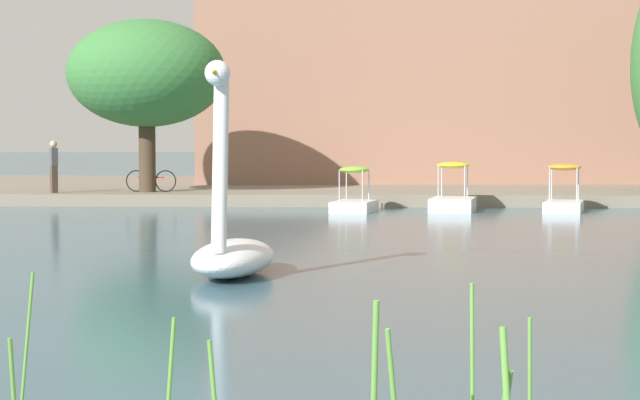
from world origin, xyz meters
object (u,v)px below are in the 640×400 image
Objects in this scene: pedal_boat_orange at (564,198)px; person_on_path at (54,165)px; bicycle_parked at (151,181)px; parked_van at (630,159)px; tree_broadleaf_right at (146,74)px; pedal_boat_lime at (354,198)px; pedal_boat_yellow at (453,197)px; swan_boat at (232,246)px.

person_on_path reaches higher than pedal_boat_orange.
parked_van reaches higher than bicycle_parked.
person_on_path is (-15.88, 2.81, 0.90)m from pedal_boat_orange.
bicycle_parked is at bearing 40.11° from tree_broadleaf_right.
pedal_boat_orange is at bearing 0.94° from pedal_boat_lime.
parked_van is (21.26, 10.11, 0.05)m from person_on_path.
parked_van is at bearing 67.40° from pedal_boat_orange.
pedal_boat_lime is at bearing -16.53° from person_on_path.
bicycle_parked is (3.00, 0.83, -0.56)m from person_on_path.
pedal_boat_lime is at bearing -179.06° from pedal_boat_orange.
parked_van is at bearing 55.91° from pedal_boat_yellow.
swan_boat is 1.82× the size of bicycle_parked.
bicycle_parked is at bearing 160.82° from pedal_boat_yellow.
pedal_boat_yellow is at bearing -19.18° from bicycle_parked.
pedal_boat_orange is at bearing -4.80° from pedal_boat_yellow.
tree_broadleaf_right is (-9.79, 3.29, 3.87)m from pedal_boat_yellow.
pedal_boat_orange is (7.81, 14.25, -0.06)m from swan_boat.
person_on_path is at bearing 168.69° from pedal_boat_yellow.
swan_boat is at bearing -74.18° from bicycle_parked.
pedal_boat_lime is at bearing -172.78° from pedal_boat_yellow.
pedal_boat_orange is 1.27× the size of person_on_path.
tree_broadleaf_right is 3.87× the size of person_on_path.
pedal_boat_lime is at bearing -28.84° from bicycle_parked.
pedal_boat_orange is 0.33× the size of tree_broadleaf_right.
person_on_path is (-2.91, -0.75, -2.97)m from tree_broadleaf_right.
pedal_boat_lime is at bearing -27.96° from tree_broadleaf_right.
person_on_path is at bearing 169.97° from pedal_boat_orange.
tree_broadleaf_right is 4.22m from person_on_path.
pedal_boat_orange is at bearing -112.60° from parked_van.
pedal_boat_yellow is 10.27m from bicycle_parked.
swan_boat is 18.90m from person_on_path.
person_on_path is 0.99× the size of bicycle_parked.
swan_boat reaches higher than pedal_boat_lime.
pedal_boat_yellow is 12.98m from person_on_path.
parked_van reaches higher than pedal_boat_orange.
swan_boat is at bearing -115.89° from parked_van.
pedal_boat_yellow is at bearing 175.20° from pedal_boat_orange.
person_on_path is (-9.80, 2.91, 0.89)m from pedal_boat_lime.
bicycle_parked is at bearing 15.47° from person_on_path.
parked_van is (11.46, 13.02, 0.94)m from pedal_boat_lime.
tree_broadleaf_right reaches higher than pedal_boat_lime.
swan_boat is at bearing -96.93° from pedal_boat_lime.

